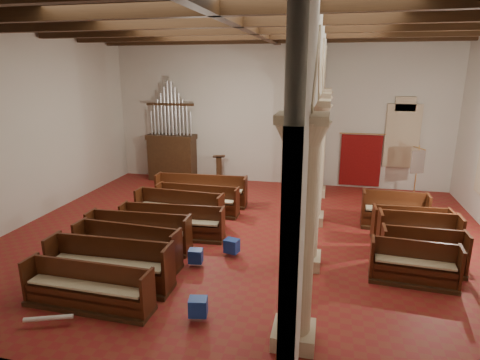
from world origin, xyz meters
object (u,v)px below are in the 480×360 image
lectern (219,170)px  processional_banner (414,188)px  pipe_organ (172,149)px  nave_pew_0 (88,294)px  aisle_pew_0 (413,269)px

lectern → processional_banner: processional_banner is taller
pipe_organ → processional_banner: (9.69, -1.90, -0.59)m
nave_pew_0 → aisle_pew_0: (6.65, 2.52, 0.02)m
aisle_pew_0 → processional_banner: bearing=84.1°
pipe_organ → lectern: bearing=-0.3°
aisle_pew_0 → pipe_organ: bearing=144.2°
lectern → processional_banner: size_ratio=0.55×
processional_banner → aisle_pew_0: bearing=-124.4°
pipe_organ → nave_pew_0: (2.11, -9.83, -1.06)m
processional_banner → aisle_pew_0: (-0.94, -5.40, -0.45)m
processional_banner → aisle_pew_0: size_ratio=1.16×
processional_banner → lectern: bearing=141.4°
processional_banner → nave_pew_0: size_ratio=0.82×
lectern → aisle_pew_0: (6.63, -7.29, -0.19)m
processional_banner → aisle_pew_0: processional_banner is taller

